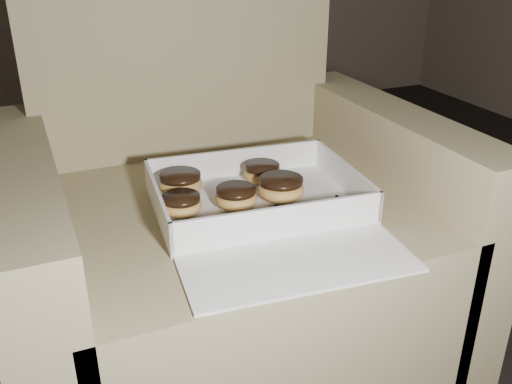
{
  "coord_description": "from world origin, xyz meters",
  "views": [
    {
      "loc": [
        -0.15,
        -0.37,
        0.84
      ],
      "look_at": [
        0.21,
        0.48,
        0.41
      ],
      "focal_mm": 40.0,
      "sensor_mm": 36.0,
      "label": 1
    }
  ],
  "objects": [
    {
      "name": "crumb_c",
      "position": [
        0.07,
        0.38,
        0.39
      ],
      "size": [
        0.01,
        0.01,
        0.0
      ],
      "primitive_type": "ellipsoid",
      "color": "black",
      "rests_on": "bakery_box"
    },
    {
      "name": "crumb_d",
      "position": [
        0.2,
        0.4,
        0.39
      ],
      "size": [
        0.01,
        0.01,
        0.0
      ],
      "primitive_type": "ellipsoid",
      "color": "black",
      "rests_on": "bakery_box"
    },
    {
      "name": "crumb_e",
      "position": [
        0.35,
        0.44,
        0.39
      ],
      "size": [
        0.01,
        0.01,
        0.0
      ],
      "primitive_type": "ellipsoid",
      "color": "black",
      "rests_on": "bakery_box"
    },
    {
      "name": "crumb_a",
      "position": [
        0.23,
        0.44,
        0.39
      ],
      "size": [
        0.01,
        0.01,
        0.0
      ],
      "primitive_type": "ellipsoid",
      "color": "black",
      "rests_on": "bakery_box"
    },
    {
      "name": "donut_d",
      "position": [
        0.26,
        0.55,
        0.41
      ],
      "size": [
        0.07,
        0.07,
        0.04
      ],
      "color": "gold",
      "rests_on": "bakery_box"
    },
    {
      "name": "donut_b",
      "position": [
        0.17,
        0.47,
        0.41
      ],
      "size": [
        0.07,
        0.07,
        0.04
      ],
      "color": "gold",
      "rests_on": "bakery_box"
    },
    {
      "name": "crumb_b",
      "position": [
        0.25,
        0.44,
        0.39
      ],
      "size": [
        0.01,
        0.01,
        0.0
      ],
      "primitive_type": "ellipsoid",
      "color": "black",
      "rests_on": "bakery_box"
    },
    {
      "name": "bakery_box",
      "position": [
        0.21,
        0.44,
        0.39
      ],
      "size": [
        0.39,
        0.45,
        0.06
      ],
      "rotation": [
        0.0,
        0.0,
        -0.09
      ],
      "color": "white",
      "rests_on": "armchair"
    },
    {
      "name": "donut_c",
      "position": [
        0.07,
        0.48,
        0.41
      ],
      "size": [
        0.07,
        0.07,
        0.04
      ],
      "color": "gold",
      "rests_on": "bakery_box"
    },
    {
      "name": "armchair",
      "position": [
        0.18,
        0.58,
        0.27
      ],
      "size": [
        0.82,
        0.69,
        0.85
      ],
      "color": "#91845C",
      "rests_on": "floor"
    },
    {
      "name": "donut_e",
      "position": [
        0.1,
        0.56,
        0.41
      ],
      "size": [
        0.08,
        0.08,
        0.04
      ],
      "color": "gold",
      "rests_on": "bakery_box"
    },
    {
      "name": "donut_a",
      "position": [
        0.26,
        0.47,
        0.41
      ],
      "size": [
        0.08,
        0.08,
        0.04
      ],
      "color": "gold",
      "rests_on": "bakery_box"
    }
  ]
}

